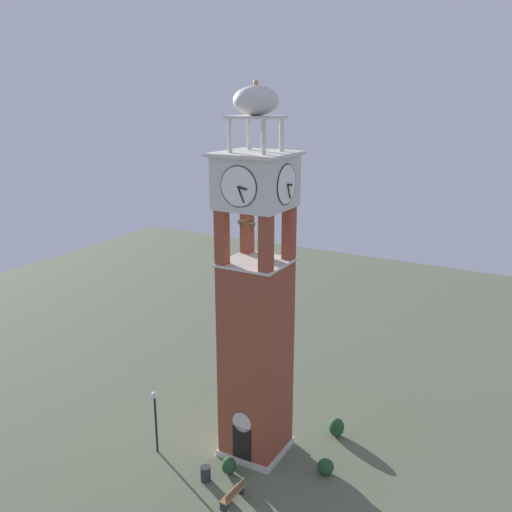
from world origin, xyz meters
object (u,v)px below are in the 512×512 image
clock_tower (256,312)px  trash_bin (206,474)px  park_bench (233,494)px  lamp_post (155,410)px

clock_tower → trash_bin: 8.55m
park_bench → trash_bin: 2.17m
clock_tower → trash_bin: (-0.98, -3.49, -7.74)m
clock_tower → lamp_post: bearing=-149.0°
clock_tower → park_bench: 8.78m
trash_bin → lamp_post: bearing=169.4°
park_bench → lamp_post: size_ratio=0.44×
lamp_post → trash_bin: (3.67, -0.69, -2.15)m
clock_tower → trash_bin: bearing=-105.7°
clock_tower → lamp_post: clock_tower is taller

